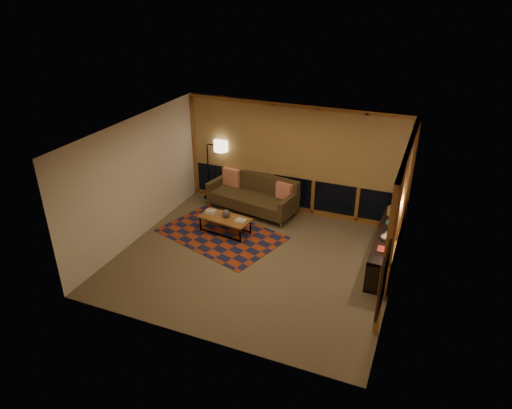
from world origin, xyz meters
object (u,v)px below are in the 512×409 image
at_px(sofa, 252,195).
at_px(floor_lamp, 208,169).
at_px(coffee_table, 225,225).
at_px(bookshelf, 385,246).

height_order(sofa, floor_lamp, floor_lamp).
bearing_deg(floor_lamp, coffee_table, -56.62).
xyz_separation_m(sofa, bookshelf, (3.38, -0.98, -0.13)).
xyz_separation_m(sofa, coffee_table, (-0.15, -1.22, -0.25)).
bearing_deg(floor_lamp, bookshelf, -20.19).
bearing_deg(sofa, bookshelf, -5.86).
bearing_deg(coffee_table, sofa, 90.37).
bearing_deg(bookshelf, coffee_table, -176.18).
distance_m(coffee_table, floor_lamp, 2.04).
xyz_separation_m(coffee_table, bookshelf, (3.53, 0.24, 0.12)).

